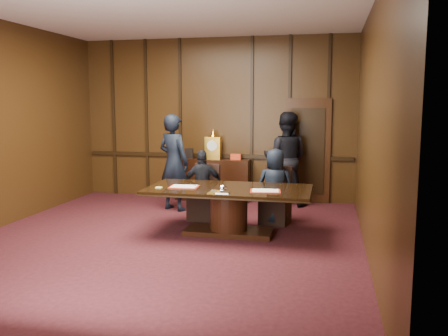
% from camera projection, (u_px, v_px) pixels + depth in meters
% --- Properties ---
extents(room, '(7.00, 7.04, 3.50)m').
position_uv_depth(room, '(167.00, 129.00, 7.10)').
color(room, black).
rests_on(room, ground).
extents(sideboard, '(1.60, 0.45, 1.54)m').
position_uv_depth(sideboard, '(213.00, 178.00, 10.30)').
color(sideboard, black).
rests_on(sideboard, ground).
extents(conference_table, '(2.62, 1.32, 0.76)m').
position_uv_depth(conference_table, '(229.00, 203.00, 7.60)').
color(conference_table, black).
rests_on(conference_table, ground).
extents(folder_left, '(0.48, 0.36, 0.02)m').
position_uv_depth(folder_left, '(184.00, 187.00, 7.61)').
color(folder_left, '#AC280F').
rests_on(folder_left, conference_table).
extents(folder_right, '(0.50, 0.39, 0.02)m').
position_uv_depth(folder_right, '(265.00, 191.00, 7.25)').
color(folder_right, '#AC280F').
rests_on(folder_right, conference_table).
extents(inkstand, '(0.20, 0.14, 0.12)m').
position_uv_depth(inkstand, '(223.00, 189.00, 7.12)').
color(inkstand, white).
rests_on(inkstand, conference_table).
extents(notepad, '(0.10, 0.07, 0.01)m').
position_uv_depth(notepad, '(159.00, 187.00, 7.55)').
color(notepad, '#F4ED77').
rests_on(notepad, conference_table).
extents(chair_left, '(0.53, 0.53, 0.99)m').
position_uv_depth(chair_left, '(204.00, 203.00, 8.62)').
color(chair_left, black).
rests_on(chair_left, ground).
extents(chair_right, '(0.55, 0.55, 0.99)m').
position_uv_depth(chair_right, '(276.00, 207.00, 8.34)').
color(chair_right, black).
rests_on(chair_right, ground).
extents(signatory_left, '(0.81, 0.53, 1.27)m').
position_uv_depth(signatory_left, '(203.00, 185.00, 8.50)').
color(signatory_left, black).
rests_on(signatory_left, ground).
extents(signatory_right, '(0.66, 0.44, 1.33)m').
position_uv_depth(signatory_right, '(275.00, 187.00, 8.21)').
color(signatory_right, black).
rests_on(signatory_right, ground).
extents(witness_left, '(0.81, 0.69, 1.89)m').
position_uv_depth(witness_left, '(174.00, 162.00, 9.28)').
color(witness_left, black).
rests_on(witness_left, ground).
extents(witness_right, '(0.97, 0.77, 1.92)m').
position_uv_depth(witness_right, '(286.00, 159.00, 9.74)').
color(witness_right, black).
rests_on(witness_right, ground).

